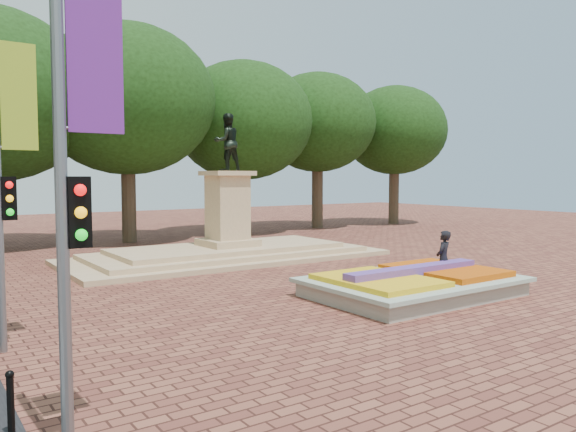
% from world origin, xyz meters
% --- Properties ---
extents(ground, '(90.00, 90.00, 0.00)m').
position_xyz_m(ground, '(0.00, 0.00, 0.00)').
color(ground, brown).
rests_on(ground, ground).
extents(flower_bed, '(6.30, 4.30, 0.91)m').
position_xyz_m(flower_bed, '(1.03, -2.00, 0.38)').
color(flower_bed, gray).
rests_on(flower_bed, ground).
extents(monument, '(14.00, 6.00, 6.40)m').
position_xyz_m(monument, '(0.00, 8.00, 0.88)').
color(monument, tan).
rests_on(monument, ground).
extents(tree_row_back, '(44.80, 8.80, 10.43)m').
position_xyz_m(tree_row_back, '(2.33, 18.00, 6.67)').
color(tree_row_back, '#3B2D20').
rests_on(tree_row_back, ground).
extents(banner_poles, '(0.88, 11.17, 7.00)m').
position_xyz_m(banner_poles, '(-10.08, -1.31, 3.88)').
color(banner_poles, slate).
rests_on(banner_poles, ground).
extents(pedestrian, '(0.80, 0.66, 1.88)m').
position_xyz_m(pedestrian, '(2.79, -1.67, 0.94)').
color(pedestrian, black).
rests_on(pedestrian, ground).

